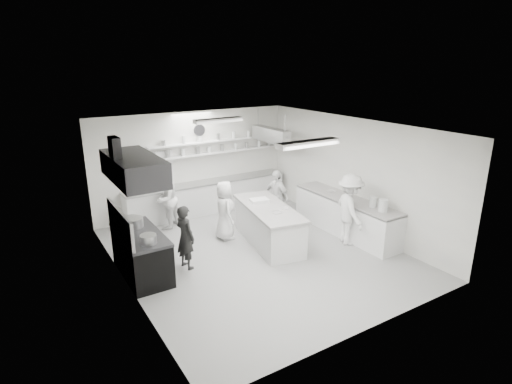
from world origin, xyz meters
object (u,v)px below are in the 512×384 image
back_counter (209,197)px  right_counter (345,216)px  prep_island (268,226)px  cook_stove (185,237)px  cook_back (166,199)px  stove (142,255)px

back_counter → right_counter: right_counter is taller
prep_island → cook_stove: bearing=-166.0°
prep_island → right_counter: bearing=-4.8°
right_counter → cook_back: cook_back is taller
cook_stove → cook_back: cook_back is taller
back_counter → right_counter: size_ratio=1.52×
back_counter → right_counter: 4.13m
stove → back_counter: (2.90, 2.80, 0.01)m
stove → back_counter: size_ratio=0.36×
right_counter → cook_stove: size_ratio=2.29×
back_counter → cook_stove: 3.59m
cook_stove → back_counter: bearing=-47.6°
stove → cook_stove: cook_stove is taller
right_counter → cook_back: 4.82m
stove → cook_back: 2.64m
prep_island → stove: bearing=-170.4°
right_counter → cook_stove: (-4.32, 0.41, 0.25)m
right_counter → cook_back: bearing=143.9°
back_counter → cook_back: (-1.53, -0.57, 0.37)m
prep_island → cook_back: 2.93m
right_counter → back_counter: bearing=124.7°
back_counter → prep_island: back_counter is taller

